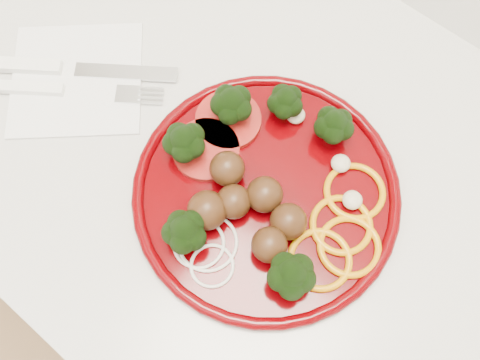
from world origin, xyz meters
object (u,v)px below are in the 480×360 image
Objects in this scene: plate at (263,189)px; napkin at (77,79)px; fork at (48,89)px; knife at (56,68)px.

napkin is at bearing -173.99° from plate.
plate reaches higher than fork.
plate is 1.49× the size of knife.
napkin is 0.88× the size of fork.
plate is 0.29m from fork.
knife reaches higher than napkin.
fork is (-0.29, -0.06, -0.01)m from plate.
napkin is 0.04m from fork.
fork reaches higher than napkin.
knife is 1.12× the size of fork.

